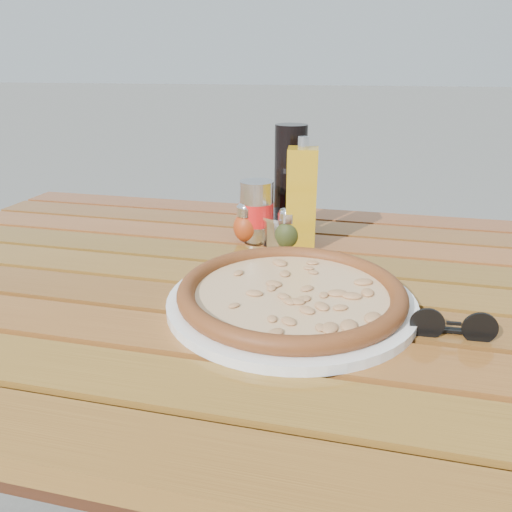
% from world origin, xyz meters
% --- Properties ---
extents(table, '(1.40, 0.90, 0.75)m').
position_xyz_m(table, '(0.00, -0.00, 0.67)').
color(table, '#381C0C').
rests_on(table, ground).
extents(plate, '(0.44, 0.44, 0.01)m').
position_xyz_m(plate, '(0.08, -0.09, 0.76)').
color(plate, white).
rests_on(plate, table).
extents(pizza, '(0.42, 0.42, 0.03)m').
position_xyz_m(pizza, '(0.08, -0.09, 0.77)').
color(pizza, beige).
rests_on(pizza, plate).
extents(pepper_shaker, '(0.06, 0.06, 0.08)m').
position_xyz_m(pepper_shaker, '(-0.06, 0.17, 0.79)').
color(pepper_shaker, '#AE3C13').
rests_on(pepper_shaker, table).
extents(oregano_shaker, '(0.07, 0.07, 0.08)m').
position_xyz_m(oregano_shaker, '(0.03, 0.15, 0.79)').
color(oregano_shaker, '#3A421A').
rests_on(oregano_shaker, table).
extents(dark_bottle, '(0.07, 0.07, 0.22)m').
position_xyz_m(dark_bottle, '(0.01, 0.26, 0.86)').
color(dark_bottle, black).
rests_on(dark_bottle, table).
extents(soda_can, '(0.09, 0.09, 0.12)m').
position_xyz_m(soda_can, '(-0.04, 0.19, 0.81)').
color(soda_can, silver).
rests_on(soda_can, table).
extents(olive_oil_cruet, '(0.06, 0.06, 0.21)m').
position_xyz_m(olive_oil_cruet, '(0.05, 0.17, 0.85)').
color(olive_oil_cruet, '#B48313').
rests_on(olive_oil_cruet, table).
extents(parmesan_tin, '(0.12, 0.12, 0.07)m').
position_xyz_m(parmesan_tin, '(0.02, 0.18, 0.78)').
color(parmesan_tin, silver).
rests_on(parmesan_tin, table).
extents(sunglasses, '(0.11, 0.03, 0.04)m').
position_xyz_m(sunglasses, '(0.30, -0.13, 0.77)').
color(sunglasses, black).
rests_on(sunglasses, table).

